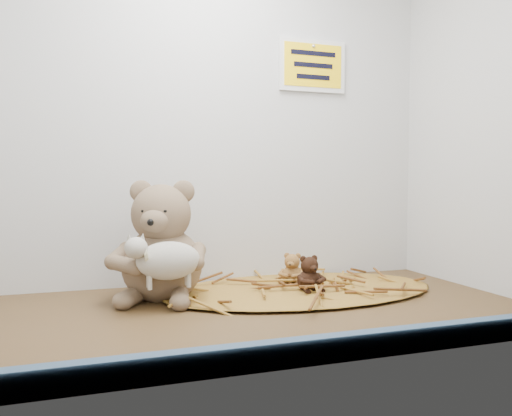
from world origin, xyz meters
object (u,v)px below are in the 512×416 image
object	(u,v)px
mini_teddy_tan	(292,267)
mini_teddy_brown	(309,272)
main_teddy	(162,240)
toy_lamb	(169,261)

from	to	relation	value
mini_teddy_tan	mini_teddy_brown	world-z (taller)	mini_teddy_brown
main_teddy	toy_lamb	distance (cm)	9.55
mini_teddy_tan	mini_teddy_brown	bearing A→B (deg)	-51.15
mini_teddy_tan	toy_lamb	bearing A→B (deg)	-126.36
main_teddy	mini_teddy_tan	bearing A→B (deg)	25.44
main_teddy	mini_teddy_brown	world-z (taller)	main_teddy
main_teddy	mini_teddy_brown	size ratio (longest dim) A/B	3.21
toy_lamb	mini_teddy_brown	xyz separation A→B (cm)	(31.03, 2.67, -4.44)
toy_lamb	mini_teddy_tan	bearing A→B (deg)	19.45
mini_teddy_tan	mini_teddy_brown	size ratio (longest dim) A/B	0.94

